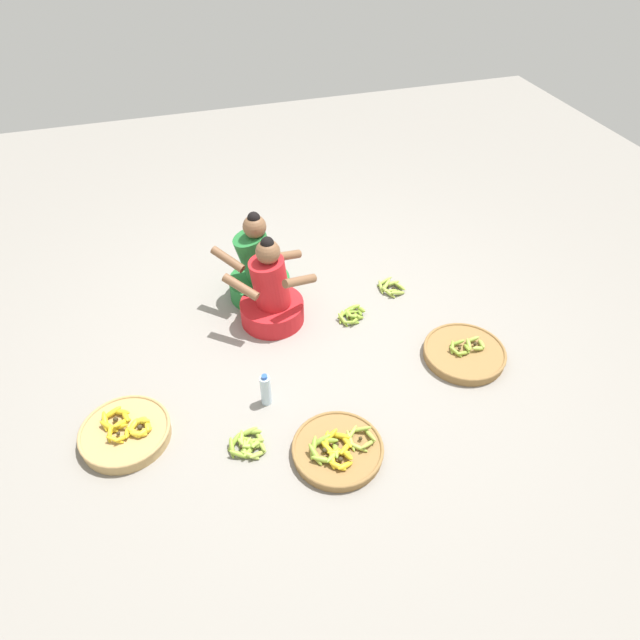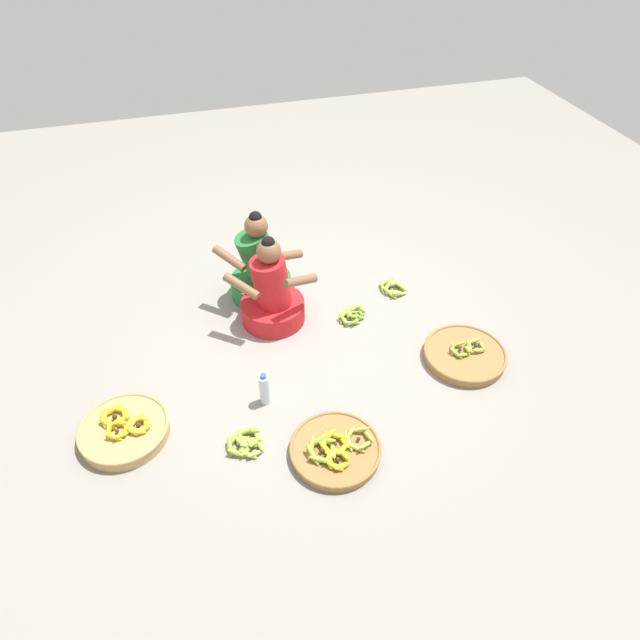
% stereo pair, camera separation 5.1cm
% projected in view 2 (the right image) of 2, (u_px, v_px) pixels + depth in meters
% --- Properties ---
extents(ground_plane, '(10.00, 10.00, 0.00)m').
position_uv_depth(ground_plane, '(313.00, 337.00, 4.49)').
color(ground_plane, gray).
extents(vendor_woman_front, '(0.73, 0.52, 0.81)m').
position_uv_depth(vendor_woman_front, '(272.00, 295.00, 4.48)').
color(vendor_woman_front, red).
rests_on(vendor_woman_front, ground).
extents(vendor_woman_behind, '(0.73, 0.52, 0.82)m').
position_uv_depth(vendor_woman_behind, '(260.00, 270.00, 4.72)').
color(vendor_woman_behind, '#237233').
rests_on(vendor_woman_behind, ground).
extents(banana_basket_mid_right, '(0.63, 0.63, 0.13)m').
position_uv_depth(banana_basket_mid_right, '(465.00, 354.00, 4.28)').
color(banana_basket_mid_right, olive).
rests_on(banana_basket_mid_right, ground).
extents(banana_basket_back_right, '(0.60, 0.60, 0.17)m').
position_uv_depth(banana_basket_back_right, '(124.00, 430.00, 3.73)').
color(banana_basket_back_right, tan).
rests_on(banana_basket_back_right, ground).
extents(banana_basket_front_center, '(0.60, 0.60, 0.14)m').
position_uv_depth(banana_basket_front_center, '(335.00, 450.00, 3.63)').
color(banana_basket_front_center, olive).
rests_on(banana_basket_front_center, ground).
extents(loose_bananas_near_bicycle, '(0.26, 0.23, 0.09)m').
position_uv_depth(loose_bananas_near_bicycle, '(353.00, 315.00, 4.65)').
color(loose_bananas_near_bicycle, olive).
rests_on(loose_bananas_near_bicycle, ground).
extents(loose_bananas_front_right, '(0.22, 0.26, 0.09)m').
position_uv_depth(loose_bananas_front_right, '(393.00, 288.00, 4.91)').
color(loose_bananas_front_right, '#9EB747').
rests_on(loose_bananas_front_right, ground).
extents(loose_bananas_front_left, '(0.28, 0.27, 0.09)m').
position_uv_depth(loose_bananas_front_left, '(246.00, 443.00, 3.68)').
color(loose_bananas_front_left, '#8CAD38').
rests_on(loose_bananas_front_left, ground).
extents(water_bottle, '(0.08, 0.08, 0.27)m').
position_uv_depth(water_bottle, '(265.00, 389.00, 3.90)').
color(water_bottle, silver).
rests_on(water_bottle, ground).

